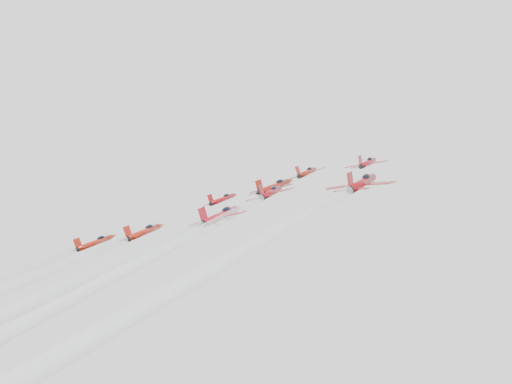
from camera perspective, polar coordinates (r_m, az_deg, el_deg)
The scene contains 6 objects.
jet_lead at distance 161.93m, azimuth 4.12°, elevation 1.59°, with size 9.85×12.60×8.06m.
jet_row2_left at distance 151.88m, azimuth -2.68°, elevation -0.56°, with size 8.45×10.80×6.91m.
jet_row2_center at distance 145.55m, azimuth 1.50°, elevation 0.47°, with size 10.45×13.36×8.55m.
jet_row2_right at distance 139.67m, azimuth 8.93°, elevation 2.34°, with size 8.85×11.31×7.24m.
jet_center at distance 92.58m, azimuth -11.57°, elevation -5.50°, with size 9.64×90.67×54.43m.
jet_rear_farright at distance 58.79m, azimuth -7.33°, elevation -7.78°, with size 10.16×95.56×57.36m.
Camera 1 is at (65.64, -102.61, 93.44)m, focal length 50.00 mm.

